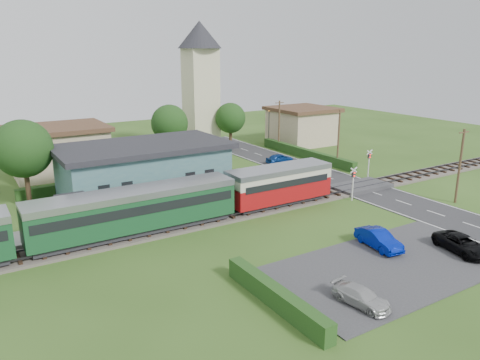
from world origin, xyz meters
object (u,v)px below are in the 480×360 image
car_park_blue (379,239)px  car_park_dark (462,244)px  crossing_signal_far (369,160)px  car_park_silver (361,297)px  car_on_road (280,159)px  station_building (144,170)px  house_east (302,125)px  pedestrian_far (77,216)px  house_west (59,149)px  crossing_signal_near (353,179)px  train (93,217)px  church_tower (200,77)px  equipment_hut (73,212)px  pedestrian_near (246,185)px

car_park_blue → car_park_dark: car_park_blue is taller
crossing_signal_far → car_park_silver: (-20.51, -18.89, -1.55)m
car_on_road → car_park_dark: bearing=168.5°
station_building → car_park_blue: station_building is taller
station_building → house_east: (30.00, 13.01, 0.10)m
pedestrian_far → house_west: bearing=9.8°
house_west → crossing_signal_near: size_ratio=3.30×
station_building → car_park_silver: station_building is taller
house_west → car_on_road: bearing=-22.0°
train → pedestrian_far: train is taller
church_tower → crossing_signal_near: (1.40, -28.41, -8.08)m
crossing_signal_near → car_park_dark: 13.00m
equipment_hut → train: size_ratio=0.06×
car_park_blue → crossing_signal_near: bearing=62.5°
equipment_hut → pedestrian_near: size_ratio=1.50×
car_park_silver → pedestrian_near: size_ratio=2.07×
house_east → church_tower: bearing=165.1°
crossing_signal_far → car_on_road: 11.69m
church_tower → car_park_silver: 45.18m
car_on_road → pedestrian_near: bearing=129.4°
equipment_hut → car_park_silver: equipment_hut is taller
car_park_dark → church_tower: bearing=101.0°
station_building → crossing_signal_near: 19.98m
house_east → pedestrian_near: size_ratio=5.18×
car_park_dark → car_on_road: bearing=92.0°
house_east → crossing_signal_near: (-13.60, -24.41, -0.66)m
house_east → house_west: bearing=178.4°
car_park_blue → station_building: bearing=123.7°
crossing_signal_near → house_east: bearing=60.9°
crossing_signal_far → church_tower: bearing=110.0°
train → car_park_silver: 19.55m
car_on_road → car_park_blue: 26.38m
house_west → pedestrian_far: 20.01m
house_east → car_park_dark: 40.36m
station_building → house_west: (-5.00, 14.01, 0.10)m
car_park_dark → pedestrian_near: 19.69m
station_building → church_tower: church_tower is taller
house_west → car_on_road: 26.32m
station_building → pedestrian_near: station_building is taller
station_building → car_on_road: station_building is taller
equipment_hut → pedestrian_near: (16.22, 0.31, -0.45)m
pedestrian_near → church_tower: bearing=-96.2°
house_west → house_east: (35.00, -1.00, 0.00)m
church_tower → crossing_signal_far: church_tower is taller
equipment_hut → car_on_road: 29.10m
station_building → pedestrian_near: (8.22, -5.49, -1.39)m
equipment_hut → pedestrian_near: bearing=1.1°
equipment_hut → pedestrian_far: size_ratio=1.44×
station_building → crossing_signal_near: size_ratio=4.88×
crossing_signal_far → pedestrian_far: bearing=178.5°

